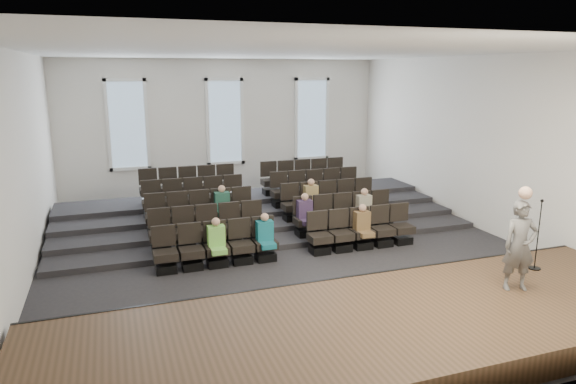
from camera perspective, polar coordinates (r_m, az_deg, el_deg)
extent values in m
plane|color=black|center=(13.53, -0.30, -6.35)|extent=(14.00, 14.00, 0.00)
cube|color=white|center=(12.76, -0.33, 15.38)|extent=(12.00, 14.00, 0.02)
cube|color=silver|center=(19.62, -7.05, 7.17)|extent=(12.00, 0.04, 5.00)
cube|color=silver|center=(6.83, 19.29, -4.81)|extent=(12.00, 0.04, 5.00)
cube|color=silver|center=(12.37, -27.75, 2.25)|extent=(0.04, 14.00, 5.00)
cube|color=silver|center=(15.90, 20.76, 5.03)|extent=(0.04, 14.00, 5.00)
cube|color=#47301E|center=(9.15, 10.51, -14.87)|extent=(11.80, 3.60, 0.50)
cube|color=black|center=(10.56, 5.69, -10.74)|extent=(11.80, 0.06, 0.52)
cube|color=black|center=(15.61, -3.08, -3.38)|extent=(11.80, 4.80, 0.15)
cube|color=black|center=(16.08, -3.61, -2.62)|extent=(11.80, 3.75, 0.30)
cube|color=black|center=(16.54, -4.11, -1.90)|extent=(11.80, 2.70, 0.45)
cube|color=black|center=(17.02, -4.58, -1.22)|extent=(11.80, 1.65, 0.60)
cube|color=black|center=(12.32, -13.38, -8.22)|extent=(0.47, 0.43, 0.20)
cube|color=black|center=(12.21, -13.46, -6.87)|extent=(0.55, 0.50, 0.19)
cube|color=black|center=(12.28, -13.67, -4.74)|extent=(0.55, 0.08, 0.50)
cube|color=black|center=(12.39, -10.60, -7.97)|extent=(0.47, 0.43, 0.20)
cube|color=black|center=(12.28, -10.66, -6.62)|extent=(0.55, 0.50, 0.19)
cube|color=black|center=(12.35, -10.89, -4.51)|extent=(0.55, 0.08, 0.50)
cube|color=black|center=(12.48, -7.85, -7.70)|extent=(0.47, 0.43, 0.20)
cube|color=black|center=(12.37, -7.90, -6.36)|extent=(0.55, 0.50, 0.19)
cube|color=black|center=(12.44, -8.15, -4.27)|extent=(0.55, 0.08, 0.50)
cube|color=black|center=(12.60, -5.16, -7.42)|extent=(0.47, 0.43, 0.20)
cube|color=black|center=(12.49, -5.19, -6.09)|extent=(0.55, 0.50, 0.19)
cube|color=black|center=(12.56, -5.46, -4.02)|extent=(0.55, 0.08, 0.50)
cube|color=black|center=(12.75, -2.52, -7.13)|extent=(0.47, 0.43, 0.20)
cube|color=black|center=(12.64, -2.54, -5.81)|extent=(0.55, 0.50, 0.19)
cube|color=black|center=(12.71, -2.83, -3.77)|extent=(0.55, 0.08, 0.50)
cube|color=black|center=(13.21, 3.55, -6.40)|extent=(0.47, 0.43, 0.20)
cube|color=black|center=(13.11, 3.56, -5.12)|extent=(0.55, 0.50, 0.19)
cube|color=black|center=(13.17, 3.24, -3.16)|extent=(0.55, 0.08, 0.50)
cube|color=black|center=(13.44, 5.92, -6.09)|extent=(0.47, 0.43, 0.20)
cube|color=black|center=(13.34, 5.95, -4.84)|extent=(0.55, 0.50, 0.19)
cube|color=black|center=(13.40, 5.61, -2.91)|extent=(0.55, 0.08, 0.50)
cube|color=black|center=(13.70, 8.20, -5.79)|extent=(0.47, 0.43, 0.20)
cube|color=black|center=(13.60, 8.25, -4.55)|extent=(0.55, 0.50, 0.19)
cube|color=black|center=(13.66, 7.90, -2.67)|extent=(0.55, 0.08, 0.50)
cube|color=black|center=(13.97, 10.40, -5.49)|extent=(0.47, 0.43, 0.20)
cube|color=black|center=(13.88, 10.45, -4.28)|extent=(0.55, 0.50, 0.19)
cube|color=black|center=(13.94, 10.10, -2.43)|extent=(0.55, 0.08, 0.50)
cube|color=black|center=(14.27, 12.51, -5.19)|extent=(0.47, 0.43, 0.20)
cube|color=black|center=(14.18, 12.57, -4.00)|extent=(0.55, 0.50, 0.19)
cube|color=black|center=(14.23, 12.21, -2.19)|extent=(0.55, 0.08, 0.50)
cube|color=black|center=(13.25, -13.91, -6.02)|extent=(0.47, 0.43, 0.20)
cube|color=black|center=(13.16, -13.99, -4.74)|extent=(0.55, 0.50, 0.19)
cube|color=black|center=(13.24, -14.17, -2.79)|extent=(0.55, 0.08, 0.50)
cube|color=black|center=(13.31, -11.33, -5.80)|extent=(0.47, 0.43, 0.20)
cube|color=black|center=(13.22, -11.39, -4.53)|extent=(0.55, 0.50, 0.19)
cube|color=black|center=(13.30, -11.60, -2.58)|extent=(0.55, 0.08, 0.50)
cube|color=black|center=(13.40, -8.78, -5.57)|extent=(0.47, 0.43, 0.20)
cube|color=black|center=(13.30, -8.83, -4.30)|extent=(0.55, 0.50, 0.19)
cube|color=black|center=(13.39, -9.06, -2.37)|extent=(0.55, 0.08, 0.50)
cube|color=black|center=(13.51, -6.27, -5.33)|extent=(0.47, 0.43, 0.20)
cube|color=black|center=(13.42, -6.31, -4.07)|extent=(0.55, 0.50, 0.19)
cube|color=black|center=(13.50, -6.55, -2.16)|extent=(0.55, 0.08, 0.50)
cube|color=black|center=(13.65, -3.81, -5.08)|extent=(0.47, 0.43, 0.20)
cube|color=black|center=(13.56, -3.83, -3.84)|extent=(0.55, 0.50, 0.19)
cube|color=black|center=(13.64, -4.09, -1.95)|extent=(0.55, 0.08, 0.50)
cube|color=black|center=(14.08, 1.90, -4.48)|extent=(0.47, 0.43, 0.20)
cube|color=black|center=(13.99, 1.91, -3.27)|extent=(0.55, 0.50, 0.19)
cube|color=black|center=(14.07, 1.61, -1.44)|extent=(0.55, 0.08, 0.50)
cube|color=black|center=(14.30, 4.15, -4.23)|extent=(0.47, 0.43, 0.20)
cube|color=black|center=(14.21, 4.17, -3.04)|extent=(0.55, 0.50, 0.19)
cube|color=black|center=(14.29, 3.86, -1.24)|extent=(0.55, 0.08, 0.50)
cube|color=black|center=(14.54, 6.32, -3.98)|extent=(0.47, 0.43, 0.20)
cube|color=black|center=(14.45, 6.35, -2.81)|extent=(0.55, 0.50, 0.19)
cube|color=black|center=(14.53, 6.04, -1.04)|extent=(0.55, 0.08, 0.50)
cube|color=black|center=(14.80, 8.43, -3.74)|extent=(0.47, 0.43, 0.20)
cube|color=black|center=(14.72, 8.47, -2.58)|extent=(0.55, 0.50, 0.19)
cube|color=black|center=(14.79, 8.14, -0.84)|extent=(0.55, 0.08, 0.50)
cube|color=black|center=(15.08, 10.45, -3.49)|extent=(0.47, 0.43, 0.20)
cube|color=black|center=(15.00, 10.50, -2.36)|extent=(0.55, 0.50, 0.19)
cube|color=black|center=(15.07, 10.17, -0.66)|extent=(0.55, 0.08, 0.50)
cube|color=black|center=(14.21, -14.37, -4.11)|extent=(0.47, 0.42, 0.20)
cube|color=black|center=(14.12, -14.44, -2.91)|extent=(0.55, 0.50, 0.19)
cube|color=black|center=(14.22, -14.61, -1.09)|extent=(0.55, 0.08, 0.50)
cube|color=black|center=(14.26, -11.96, -3.91)|extent=(0.47, 0.42, 0.20)
cube|color=black|center=(14.17, -12.02, -2.71)|extent=(0.55, 0.50, 0.19)
cube|color=black|center=(14.27, -12.21, -0.91)|extent=(0.55, 0.08, 0.50)
cube|color=black|center=(14.34, -9.59, -3.71)|extent=(0.47, 0.42, 0.20)
cube|color=black|center=(14.26, -9.63, -2.51)|extent=(0.55, 0.50, 0.19)
cube|color=black|center=(14.35, -9.84, -0.72)|extent=(0.55, 0.08, 0.50)
cube|color=black|center=(14.45, -7.24, -3.50)|extent=(0.47, 0.42, 0.20)
cube|color=black|center=(14.36, -7.27, -2.32)|extent=(0.55, 0.50, 0.19)
cube|color=black|center=(14.46, -7.50, -0.54)|extent=(0.55, 0.08, 0.50)
cube|color=black|center=(14.57, -4.93, -3.29)|extent=(0.47, 0.42, 0.20)
cube|color=black|center=(14.49, -4.95, -2.12)|extent=(0.55, 0.50, 0.19)
cube|color=black|center=(14.59, -5.19, -0.36)|extent=(0.55, 0.08, 0.50)
cube|color=black|center=(14.98, 0.45, -2.78)|extent=(0.47, 0.42, 0.20)
cube|color=black|center=(14.90, 0.46, -1.64)|extent=(0.55, 0.50, 0.19)
cube|color=black|center=(14.99, 0.19, 0.07)|extent=(0.55, 0.08, 0.50)
cube|color=black|center=(15.19, 2.59, -2.58)|extent=(0.47, 0.42, 0.20)
cube|color=black|center=(15.11, 2.60, -1.44)|extent=(0.55, 0.50, 0.19)
cube|color=black|center=(15.20, 2.32, 0.24)|extent=(0.55, 0.08, 0.50)
cube|color=black|center=(15.41, 4.66, -2.37)|extent=(0.47, 0.42, 0.20)
cube|color=black|center=(15.33, 4.68, -1.25)|extent=(0.55, 0.50, 0.19)
cube|color=black|center=(15.42, 4.39, 0.40)|extent=(0.55, 0.08, 0.50)
cube|color=black|center=(15.66, 6.67, -2.17)|extent=(0.47, 0.42, 0.20)
cube|color=black|center=(15.58, 6.70, -1.07)|extent=(0.55, 0.50, 0.19)
cube|color=black|center=(15.67, 6.41, 0.56)|extent=(0.55, 0.08, 0.50)
cube|color=black|center=(15.92, 8.61, -1.97)|extent=(0.47, 0.42, 0.20)
cube|color=black|center=(15.85, 8.65, -0.89)|extent=(0.55, 0.50, 0.19)
cube|color=black|center=(15.93, 8.35, 0.72)|extent=(0.55, 0.08, 0.50)
cube|color=black|center=(15.17, -14.76, -2.44)|extent=(0.47, 0.42, 0.20)
cube|color=black|center=(15.09, -14.83, -1.31)|extent=(0.55, 0.50, 0.19)
cube|color=black|center=(15.20, -14.99, 0.38)|extent=(0.55, 0.08, 0.50)
cube|color=black|center=(15.22, -12.51, -2.26)|extent=(0.47, 0.42, 0.20)
cube|color=black|center=(15.14, -12.57, -1.13)|extent=(0.55, 0.50, 0.19)
cube|color=black|center=(15.25, -12.75, 0.55)|extent=(0.55, 0.08, 0.50)
cube|color=black|center=(15.30, -10.29, -2.08)|extent=(0.47, 0.42, 0.20)
cube|color=black|center=(15.22, -10.33, -0.95)|extent=(0.55, 0.50, 0.19)
cube|color=black|center=(15.33, -10.52, 0.71)|extent=(0.55, 0.08, 0.50)
cube|color=black|center=(15.40, -8.08, -1.90)|extent=(0.47, 0.42, 0.20)
cube|color=black|center=(15.32, -8.12, -0.78)|extent=(0.55, 0.50, 0.19)
cube|color=black|center=(15.43, -8.32, 0.88)|extent=(0.55, 0.08, 0.50)
cube|color=black|center=(15.52, -5.91, -1.72)|extent=(0.47, 0.42, 0.20)
cube|color=black|center=(15.44, -5.94, -0.60)|extent=(0.55, 0.50, 0.19)
cube|color=black|center=(15.55, -6.15, 1.04)|extent=(0.55, 0.08, 0.50)
cube|color=black|center=(15.90, -0.82, -1.28)|extent=(0.47, 0.42, 0.20)
cube|color=black|center=(15.82, -0.83, -0.19)|extent=(0.55, 0.50, 0.19)
cube|color=black|center=(15.93, -1.07, 1.41)|extent=(0.55, 0.08, 0.50)
cube|color=black|center=(16.09, 1.20, -1.11)|extent=(0.47, 0.42, 0.20)
cube|color=black|center=(16.02, 1.21, -0.03)|extent=(0.55, 0.50, 0.19)
cube|color=black|center=(16.12, 0.96, 1.55)|extent=(0.55, 0.08, 0.50)
cube|color=black|center=(16.31, 3.18, -0.93)|extent=(0.47, 0.42, 0.20)
cube|color=black|center=(16.23, 3.19, 0.13)|extent=(0.55, 0.50, 0.19)
cube|color=black|center=(16.34, 2.93, 1.69)|extent=(0.55, 0.08, 0.50)
cube|color=black|center=(16.54, 5.10, -0.76)|extent=(0.47, 0.42, 0.20)
cube|color=black|center=(16.47, 5.12, 0.28)|extent=(0.55, 0.50, 0.19)
cube|color=black|center=(16.57, 4.85, 1.82)|extent=(0.55, 0.08, 0.50)
cube|color=black|center=(16.79, 6.97, -0.60)|extent=(0.47, 0.42, 0.20)
cube|color=black|center=(16.72, 7.00, 0.44)|extent=(0.55, 0.50, 0.19)
cube|color=black|center=(16.82, 6.72, 1.95)|extent=(0.55, 0.08, 0.50)
cube|color=black|center=(16.15, -15.11, -0.97)|extent=(0.47, 0.42, 0.20)
cube|color=black|center=(16.08, -15.18, 0.10)|extent=(0.55, 0.50, 0.19)
cube|color=black|center=(16.20, -15.32, 1.67)|extent=(0.55, 0.08, 0.50)
cube|color=black|center=(16.20, -13.00, -0.81)|extent=(0.47, 0.42, 0.20)
cube|color=black|center=(16.13, -13.06, 0.26)|extent=(0.55, 0.50, 0.19)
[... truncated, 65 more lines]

